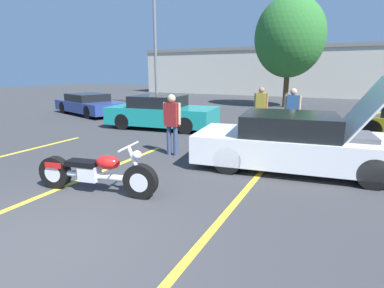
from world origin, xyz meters
TOP-DOWN VIEW (x-y plane):
  - ground_plane at (0.00, 0.00)m, footprint 80.00×80.00m
  - parking_stripe_middle at (-1.41, 2.10)m, footprint 0.12×5.83m
  - parking_stripe_back at (1.80, 2.10)m, footprint 0.12×5.83m
  - far_building at (0.00, 27.69)m, footprint 32.00×4.20m
  - light_pole at (-7.37, 14.21)m, footprint 1.21×0.28m
  - tree_background at (-0.00, 17.53)m, footprint 4.16×4.16m
  - motorcycle at (-0.63, 1.74)m, footprint 2.37×0.78m
  - show_car_hood_open at (2.42, 4.86)m, footprint 4.72×2.50m
  - parked_car_left_row at (-8.53, 9.46)m, footprint 4.76×3.03m
  - parked_car_mid_row at (-3.09, 7.90)m, footprint 4.38×2.46m
  - spectator_near_motorcycle at (-0.68, 4.59)m, footprint 0.52×0.21m
  - spectator_by_show_car at (0.56, 8.99)m, footprint 0.52×0.21m
  - spectator_midground at (1.80, 8.18)m, footprint 0.52×0.22m

SIDE VIEW (x-z plane):
  - ground_plane at x=0.00m, z-range 0.00..0.00m
  - parking_stripe_middle at x=-1.41m, z-range 0.00..0.01m
  - parking_stripe_back at x=1.80m, z-range 0.00..0.01m
  - motorcycle at x=-0.63m, z-range -0.09..0.85m
  - parked_car_left_row at x=-8.53m, z-range -0.01..1.05m
  - parked_car_mid_row at x=-3.09m, z-range -0.03..1.24m
  - show_car_hood_open at x=2.42m, z-range -0.44..1.65m
  - spectator_near_motorcycle at x=-0.68m, z-range 0.15..1.76m
  - spectator_by_show_car at x=0.56m, z-range 0.15..1.77m
  - spectator_midground at x=1.80m, z-range 0.15..1.80m
  - far_building at x=0.00m, z-range 0.14..4.54m
  - light_pole at x=-7.37m, z-range 0.38..7.99m
  - tree_background at x=0.00m, z-range 0.90..7.49m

